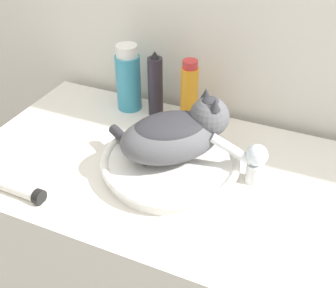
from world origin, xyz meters
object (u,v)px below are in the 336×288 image
object	(u,v)px
cat	(176,132)
mouthwash_bottle	(128,79)
faucet	(251,159)
shampoo_bottle_tall	(189,93)
hairspray_can_black	(155,86)
cream_tube	(17,189)

from	to	relation	value
cat	mouthwash_bottle	distance (m)	0.35
faucet	shampoo_bottle_tall	bearing A→B (deg)	-51.94
shampoo_bottle_tall	hairspray_can_black	bearing A→B (deg)	180.00
faucet	hairspray_can_black	world-z (taller)	hairspray_can_black
faucet	mouthwash_bottle	size ratio (longest dim) A/B	0.69
cat	mouthwash_bottle	bearing A→B (deg)	95.51
cat	shampoo_bottle_tall	bearing A→B (deg)	60.93
shampoo_bottle_tall	cream_tube	xyz separation A→B (m)	(-0.26, -0.48, -0.08)
shampoo_bottle_tall	cream_tube	size ratio (longest dim) A/B	1.27
cat	mouthwash_bottle	size ratio (longest dim) A/B	1.61
mouthwash_bottle	cream_tube	bearing A→B (deg)	-96.71
shampoo_bottle_tall	cat	bearing A→B (deg)	-76.53
mouthwash_bottle	hairspray_can_black	bearing A→B (deg)	0.00
shampoo_bottle_tall	cream_tube	world-z (taller)	shampoo_bottle_tall
mouthwash_bottle	cream_tube	xyz separation A→B (m)	(-0.06, -0.48, -0.09)
faucet	shampoo_bottle_tall	world-z (taller)	shampoo_bottle_tall
hairspray_can_black	mouthwash_bottle	bearing A→B (deg)	180.00
cat	faucet	xyz separation A→B (m)	(0.19, 0.03, -0.05)
cat	faucet	world-z (taller)	cat
hairspray_can_black	cat	bearing A→B (deg)	-54.46
mouthwash_bottle	shampoo_bottle_tall	world-z (taller)	mouthwash_bottle
mouthwash_bottle	cream_tube	world-z (taller)	mouthwash_bottle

